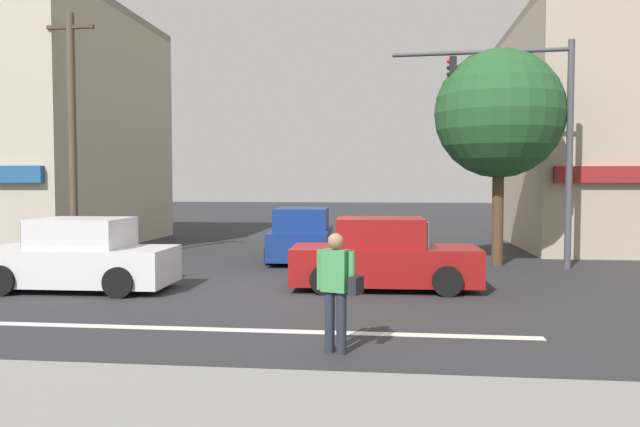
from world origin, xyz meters
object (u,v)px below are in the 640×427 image
(pedestrian_foreground_with_bag, at_px, (337,285))
(traffic_light_mast, at_px, (533,116))
(utility_pole_far_right, at_px, (585,135))
(sedan_waiting_far, at_px, (302,236))
(utility_pole_near_left, at_px, (72,134))
(sedan_crossing_center, at_px, (79,258))
(sedan_parked_curbside, at_px, (384,257))
(street_tree, at_px, (499,114))

(pedestrian_foreground_with_bag, bearing_deg, traffic_light_mast, 63.68)
(utility_pole_far_right, xyz_separation_m, sedan_waiting_far, (-8.94, -2.41, -3.19))
(sedan_waiting_far, bearing_deg, pedestrian_foreground_with_bag, -79.13)
(utility_pole_near_left, xyz_separation_m, sedan_crossing_center, (2.40, -4.29, -3.05))
(sedan_waiting_far, xyz_separation_m, sedan_parked_curbside, (2.55, -4.97, 0.00))
(sedan_crossing_center, bearing_deg, sedan_parked_curbside, 7.76)
(sedan_waiting_far, bearing_deg, utility_pole_near_left, -166.26)
(traffic_light_mast, relative_size, sedan_waiting_far, 1.48)
(sedan_crossing_center, height_order, sedan_parked_curbside, same)
(utility_pole_far_right, height_order, sedan_parked_curbside, utility_pole_far_right)
(sedan_parked_curbside, bearing_deg, utility_pole_far_right, 49.10)
(utility_pole_far_right, distance_m, sedan_waiting_far, 9.80)
(utility_pole_near_left, xyz_separation_m, sedan_waiting_far, (6.49, 1.59, -3.05))
(utility_pole_near_left, relative_size, traffic_light_mast, 1.17)
(sedan_waiting_far, xyz_separation_m, pedestrian_foreground_with_bag, (1.98, -10.30, 0.24))
(sedan_crossing_center, bearing_deg, utility_pole_far_right, 32.44)
(pedestrian_foreground_with_bag, bearing_deg, utility_pole_far_right, 61.27)
(utility_pole_far_right, distance_m, sedan_crossing_center, 15.77)
(utility_pole_near_left, height_order, sedan_parked_curbside, utility_pole_near_left)
(pedestrian_foreground_with_bag, bearing_deg, utility_pole_near_left, 134.18)
(utility_pole_near_left, height_order, sedan_waiting_far, utility_pole_near_left)
(sedan_waiting_far, height_order, pedestrian_foreground_with_bag, pedestrian_foreground_with_bag)
(utility_pole_near_left, relative_size, sedan_waiting_far, 1.73)
(utility_pole_near_left, height_order, traffic_light_mast, utility_pole_near_left)
(street_tree, relative_size, utility_pole_near_left, 0.85)
(sedan_parked_curbside, bearing_deg, sedan_crossing_center, -172.24)
(traffic_light_mast, xyz_separation_m, pedestrian_foreground_with_bag, (-4.55, -9.20, -3.22))
(traffic_light_mast, distance_m, pedestrian_foreground_with_bag, 10.76)
(traffic_light_mast, bearing_deg, sedan_crossing_center, -155.78)
(sedan_waiting_far, relative_size, pedestrian_foreground_with_bag, 2.51)
(sedan_crossing_center, distance_m, pedestrian_foreground_with_bag, 7.52)
(utility_pole_far_right, bearing_deg, traffic_light_mast, -124.55)
(street_tree, xyz_separation_m, pedestrian_foreground_with_bag, (-3.74, -9.71, -3.34))
(street_tree, bearing_deg, sedan_parked_curbside, -125.90)
(street_tree, distance_m, sedan_parked_curbside, 6.48)
(street_tree, relative_size, sedan_crossing_center, 1.48)
(traffic_light_mast, height_order, sedan_waiting_far, traffic_light_mast)
(sedan_waiting_far, bearing_deg, utility_pole_far_right, 15.09)
(street_tree, relative_size, sedan_parked_curbside, 1.47)
(street_tree, distance_m, utility_pole_near_left, 12.26)
(street_tree, height_order, sedan_waiting_far, street_tree)
(utility_pole_far_right, xyz_separation_m, sedan_parked_curbside, (-6.39, -7.38, -3.19))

